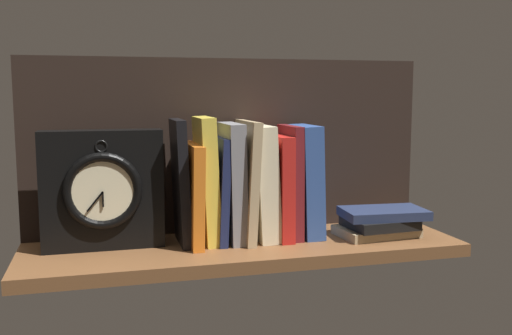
{
  "coord_description": "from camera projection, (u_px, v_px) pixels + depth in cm",
  "views": [
    {
      "loc": [
        -27.29,
        -109.1,
        29.82
      ],
      "look_at": [
        3.29,
        3.29,
        14.73
      ],
      "focal_mm": 40.49,
      "sensor_mm": 36.0,
      "label": 1
    }
  ],
  "objects": [
    {
      "name": "ground_plane",
      "position": [
        244.0,
        249.0,
        1.15
      ],
      "size": [
        86.48,
        25.46,
        2.5
      ],
      "primitive_type": "cube",
      "color": "brown"
    },
    {
      "name": "back_panel",
      "position": [
        231.0,
        145.0,
        1.25
      ],
      "size": [
        86.48,
        1.2,
        37.08
      ],
      "primitive_type": "cube",
      "color": "black",
      "rests_on": "ground_plane"
    },
    {
      "name": "book_black_skeptic",
      "position": [
        180.0,
        182.0,
        1.14
      ],
      "size": [
        2.86,
        12.16,
        24.77
      ],
      "primitive_type": "cube",
      "rotation": [
        0.0,
        -0.04,
        0.0
      ],
      "color": "black",
      "rests_on": "ground_plane"
    },
    {
      "name": "book_orange_pandolfini",
      "position": [
        193.0,
        194.0,
        1.15
      ],
      "size": [
        2.65,
        16.48,
        19.94
      ],
      "primitive_type": "cube",
      "rotation": [
        0.0,
        0.02,
        0.0
      ],
      "color": "orange",
      "rests_on": "ground_plane"
    },
    {
      "name": "book_yellow_seinlanguage",
      "position": [
        207.0,
        180.0,
        1.15
      ],
      "size": [
        3.84,
        12.15,
        25.2
      ],
      "primitive_type": "cube",
      "rotation": [
        0.0,
        -0.04,
        0.0
      ],
      "color": "gold",
      "rests_on": "ground_plane"
    },
    {
      "name": "book_navy_bierce",
      "position": [
        219.0,
        189.0,
        1.16
      ],
      "size": [
        2.57,
        13.25,
        21.1
      ],
      "primitive_type": "cube",
      "rotation": [
        0.0,
        0.04,
        0.0
      ],
      "color": "#192147",
      "rests_on": "ground_plane"
    },
    {
      "name": "book_gray_chess",
      "position": [
        232.0,
        182.0,
        1.17
      ],
      "size": [
        3.53,
        13.56,
        23.87
      ],
      "primitive_type": "cube",
      "rotation": [
        0.0,
        -0.02,
        0.0
      ],
      "color": "gray",
      "rests_on": "ground_plane"
    },
    {
      "name": "book_tan_shortstories",
      "position": [
        245.0,
        181.0,
        1.17
      ],
      "size": [
        3.1,
        15.88,
        24.32
      ],
      "primitive_type": "cube",
      "rotation": [
        0.0,
        0.05,
        0.0
      ],
      "color": "tan",
      "rests_on": "ground_plane"
    },
    {
      "name": "book_cream_twain",
      "position": [
        261.0,
        182.0,
        1.18
      ],
      "size": [
        5.3,
        13.35,
        23.43
      ],
      "primitive_type": "cube",
      "rotation": [
        0.0,
        -0.05,
        0.0
      ],
      "color": "beige",
      "rests_on": "ground_plane"
    },
    {
      "name": "book_red_requiem",
      "position": [
        278.0,
        186.0,
        1.19
      ],
      "size": [
        2.86,
        14.41,
        21.26
      ],
      "primitive_type": "cube",
      "rotation": [
        0.0,
        -0.01,
        0.0
      ],
      "color": "red",
      "rests_on": "ground_plane"
    },
    {
      "name": "book_maroon_dawkins",
      "position": [
        290.0,
        181.0,
        1.2
      ],
      "size": [
        2.06,
        12.47,
        23.18
      ],
      "primitive_type": "cube",
      "rotation": [
        0.0,
        -0.01,
        0.0
      ],
      "color": "maroon",
      "rests_on": "ground_plane"
    },
    {
      "name": "book_blue_modern",
      "position": [
        305.0,
        181.0,
        1.21
      ],
      "size": [
        4.92,
        12.58,
        23.29
      ],
      "primitive_type": "cube",
      "rotation": [
        0.0,
        -0.04,
        0.0
      ],
      "color": "#2D4C8E",
      "rests_on": "ground_plane"
    },
    {
      "name": "framed_clock",
      "position": [
        103.0,
        190.0,
        1.1
      ],
      "size": [
        22.84,
        6.97,
        22.84
      ],
      "color": "black",
      "rests_on": "ground_plane"
    },
    {
      "name": "book_stack_side",
      "position": [
        380.0,
        222.0,
        1.21
      ],
      "size": [
        18.51,
        12.48,
        5.83
      ],
      "color": "#9E8966",
      "rests_on": "ground_plane"
    }
  ]
}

